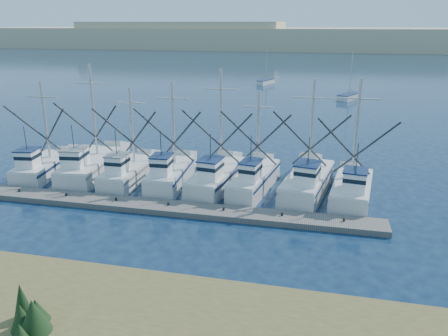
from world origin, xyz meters
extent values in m
plane|color=#0C1835|center=(0.00, 0.00, 0.00)|extent=(500.00, 500.00, 0.00)
cube|color=#69645E|center=(-7.32, 5.22, 0.20)|extent=(29.73, 2.12, 0.40)
cube|color=tan|center=(0.00, 210.00, 5.00)|extent=(360.00, 60.00, 10.00)
cube|color=silver|center=(-20.44, 9.88, 0.63)|extent=(3.42, 7.01, 1.26)
cube|color=white|center=(-20.44, 8.15, 2.01)|extent=(1.69, 1.82, 1.50)
cylinder|color=#B7B2A8|center=(-20.44, 11.03, 4.64)|extent=(0.22, 0.22, 6.74)
cube|color=silver|center=(-16.40, 10.69, 0.75)|extent=(3.83, 8.65, 1.50)
cube|color=white|center=(-16.40, 8.55, 2.25)|extent=(1.87, 2.23, 1.50)
cylinder|color=#B7B2A8|center=(-16.40, 12.12, 5.43)|extent=(0.22, 0.22, 7.87)
cube|color=silver|center=(-12.54, 10.10, 0.66)|extent=(2.45, 7.19, 1.33)
cube|color=white|center=(-12.54, 8.26, 2.08)|extent=(1.40, 1.76, 1.50)
cylinder|color=#B7B2A8|center=(-12.54, 11.32, 4.52)|extent=(0.22, 0.22, 6.38)
cube|color=silver|center=(-8.85, 9.98, 0.75)|extent=(2.76, 7.06, 1.51)
cube|color=white|center=(-8.85, 8.20, 2.26)|extent=(1.47, 1.77, 1.50)
cylinder|color=#B7B2A8|center=(-8.85, 11.16, 4.91)|extent=(0.22, 0.22, 6.80)
cube|color=silver|center=(-5.05, 10.48, 0.71)|extent=(3.48, 8.18, 1.42)
cube|color=white|center=(-5.05, 8.45, 2.17)|extent=(1.69, 2.10, 1.50)
cylinder|color=#B7B2A8|center=(-5.05, 11.83, 5.34)|extent=(0.22, 0.22, 7.85)
cube|color=silver|center=(-2.02, 10.39, 0.74)|extent=(3.23, 7.97, 1.48)
cube|color=white|center=(-2.02, 8.40, 2.23)|extent=(1.50, 2.05, 1.50)
cylinder|color=#B7B2A8|center=(-2.02, 11.71, 4.58)|extent=(0.22, 0.22, 6.20)
cube|color=silver|center=(2.09, 10.63, 0.79)|extent=(4.03, 8.56, 1.58)
cube|color=white|center=(2.09, 8.52, 2.33)|extent=(1.87, 2.24, 1.50)
cylinder|color=#B7B2A8|center=(2.09, 12.03, 5.12)|extent=(0.22, 0.22, 7.08)
cube|color=silver|center=(5.36, 10.05, 0.70)|extent=(3.51, 7.36, 1.39)
cube|color=white|center=(5.36, 8.24, 2.14)|extent=(1.73, 1.91, 1.50)
cylinder|color=#B7B2A8|center=(5.36, 11.26, 5.16)|extent=(0.22, 0.22, 7.55)
cube|color=silver|center=(7.09, 56.84, 0.45)|extent=(4.21, 6.15, 0.90)
cylinder|color=#B7B2A8|center=(7.09, 57.14, 4.50)|extent=(0.12, 0.12, 7.20)
cube|color=silver|center=(-9.53, 73.04, 0.45)|extent=(3.37, 5.72, 0.90)
cylinder|color=#B7B2A8|center=(-9.53, 73.34, 4.50)|extent=(0.12, 0.12, 7.20)
camera|label=1|loc=(2.84, -21.55, 12.65)|focal=35.00mm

